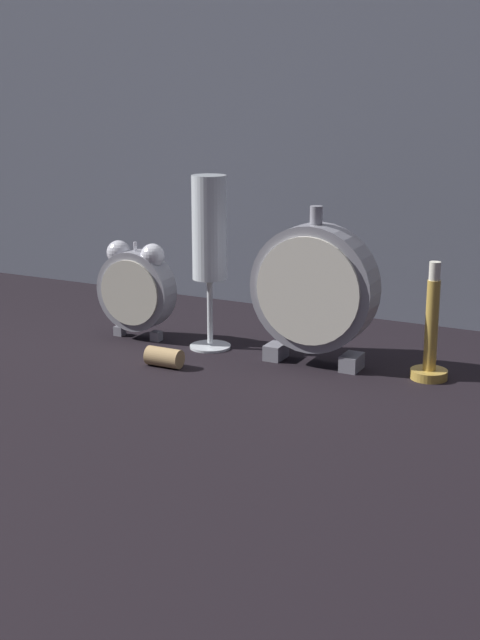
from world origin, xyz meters
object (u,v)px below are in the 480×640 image
alarm_clock_twin_bell (136,286)px  mantel_clock_silver (314,290)px  brass_candlestick (431,342)px  champagne_flute (209,240)px  wine_cork (164,357)px

alarm_clock_twin_bell → mantel_clock_silver: (0.24, 0.00, 0.02)m
alarm_clock_twin_bell → brass_candlestick: brass_candlestick is taller
champagne_flute → wine_cork: size_ratio=4.97×
brass_candlestick → wine_cork: 0.30m
champagne_flute → brass_candlestick: 0.28m
alarm_clock_twin_bell → champagne_flute: size_ratio=0.59×
alarm_clock_twin_bell → brass_candlestick: size_ratio=0.95×
champagne_flute → wine_cork: champagne_flute is taller
mantel_clock_silver → brass_candlestick: mantel_clock_silver is taller
wine_cork → alarm_clock_twin_bell: bearing=137.6°
alarm_clock_twin_bell → wine_cork: (0.09, -0.08, -0.06)m
alarm_clock_twin_bell → wine_cork: bearing=-42.4°
champagne_flute → brass_candlestick: size_ratio=1.61×
champagne_flute → mantel_clock_silver: bearing=-2.1°
mantel_clock_silver → wine_cork: bearing=-150.5°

